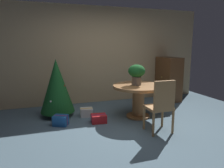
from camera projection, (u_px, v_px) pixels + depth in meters
name	position (u px, v px, depth m)	size (l,w,h in m)	color
ground_plane	(132.00, 129.00, 3.97)	(6.60, 6.60, 0.00)	slate
back_wall_panel	(100.00, 55.00, 5.79)	(6.00, 0.10, 2.60)	tan
round_dining_table	(139.00, 94.00, 4.59)	(1.12, 1.12, 0.72)	#9E6B3D
flower_vase	(137.00, 73.00, 4.53)	(0.37, 0.37, 0.45)	#665B51
wooden_chair_near	(161.00, 104.00, 3.73)	(0.44, 0.39, 0.98)	#B27F4C
holiday_tree	(57.00, 86.00, 4.63)	(0.75, 0.75, 1.28)	brown
gift_box_blue	(61.00, 120.00, 4.17)	(0.34, 0.31, 0.20)	#1E569E
gift_box_red	(99.00, 118.00, 4.33)	(0.33, 0.27, 0.17)	red
gift_box_cream	(87.00, 112.00, 4.71)	(0.30, 0.26, 0.18)	silver
wooden_cabinet	(168.00, 79.00, 6.04)	(0.47, 0.77, 1.24)	brown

